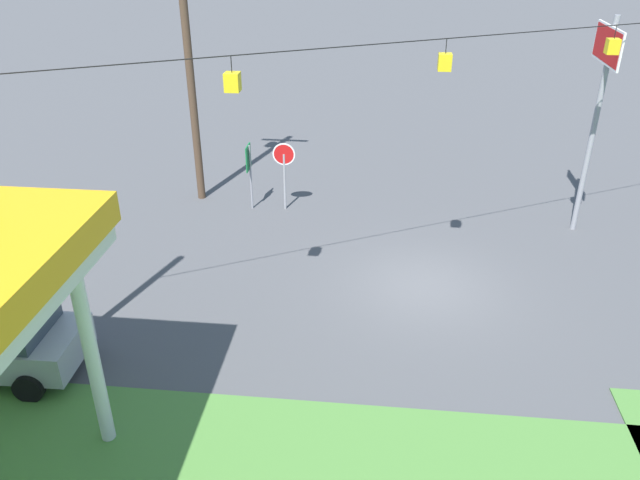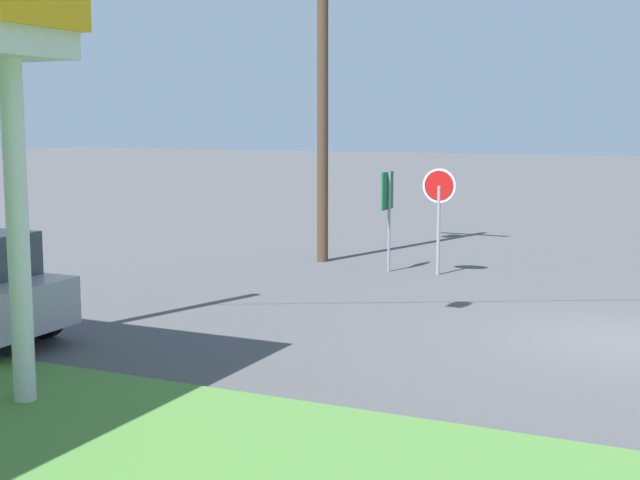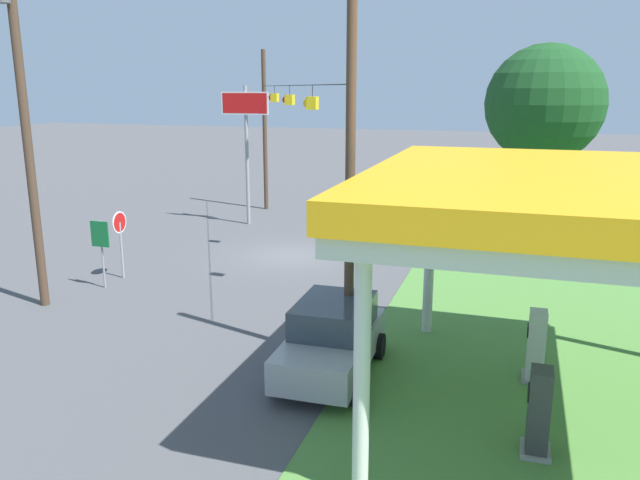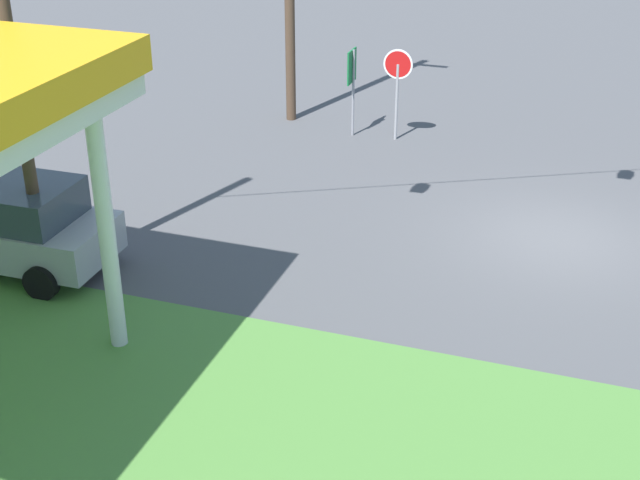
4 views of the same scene
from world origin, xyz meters
TOP-DOWN VIEW (x-y plane):
  - ground_plane at (0.00, 0.00)m, footprint 160.00×160.00m
  - gas_station_canopy at (10.60, 9.53)m, footprint 9.20×7.20m
  - fuel_pump_near at (8.97, 9.53)m, footprint 0.71×0.56m
  - fuel_pump_far at (12.22, 9.53)m, footprint 0.71×0.56m
  - car_at_pumps_front at (10.08, 4.80)m, footprint 4.17×2.18m
  - stop_sign_roadside at (4.82, -4.84)m, footprint 0.80×0.08m
  - stop_sign_overhead at (-5.15, -4.28)m, footprint 0.22×2.50m
  - route_sign at (6.06, -4.76)m, footprint 0.10×0.70m
  - utility_pole_main at (8.17, -5.51)m, footprint 2.20×0.44m
  - signal_span_gantry at (-0.00, -0.01)m, footprint 18.84×10.24m
  - tree_west_verge at (-10.27, 9.82)m, footprint 5.92×5.92m

SIDE VIEW (x-z plane):
  - ground_plane at x=0.00m, z-range 0.00..0.00m
  - fuel_pump_near at x=8.97m, z-range -0.04..1.72m
  - fuel_pump_far at x=12.22m, z-range -0.04..1.72m
  - car_at_pumps_front at x=10.08m, z-range 0.02..1.84m
  - route_sign at x=6.06m, z-range 0.51..2.91m
  - stop_sign_roadside at x=4.82m, z-range 0.56..3.06m
  - gas_station_canopy at x=10.60m, z-range 2.12..7.38m
  - signal_span_gantry at x=0.00m, z-range 0.32..9.21m
  - stop_sign_overhead at x=-5.15m, z-range 1.56..8.51m
  - tree_west_verge at x=-10.27m, z-range 1.53..10.55m
  - utility_pole_main at x=8.17m, z-range 0.63..11.92m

